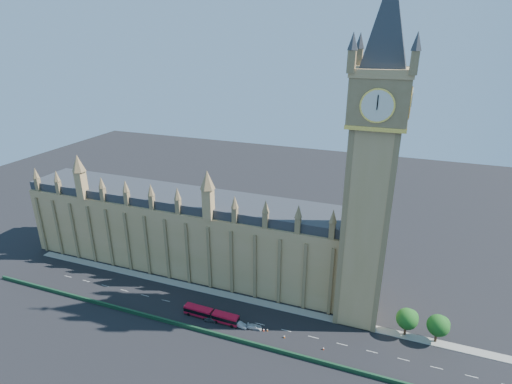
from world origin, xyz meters
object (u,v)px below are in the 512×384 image
(red_bus, at_px, (211,315))
(car_grey, at_px, (211,319))
(car_white, at_px, (255,327))
(car_silver, at_px, (240,325))

(red_bus, xyz_separation_m, car_grey, (0.42, -0.90, -0.88))
(car_white, bearing_deg, car_silver, 91.69)
(car_grey, relative_size, car_silver, 0.92)
(car_grey, height_order, car_white, car_grey)
(car_silver, bearing_deg, car_white, -75.71)
(red_bus, height_order, car_grey, red_bus)
(red_bus, xyz_separation_m, car_silver, (9.32, -0.15, -0.84))
(car_grey, xyz_separation_m, car_white, (13.24, 1.45, -0.05))
(red_bus, relative_size, car_white, 4.00)
(car_grey, bearing_deg, red_bus, 17.14)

